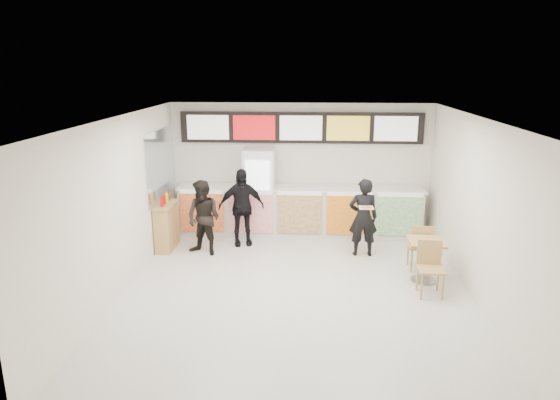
# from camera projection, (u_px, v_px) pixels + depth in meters

# --- Properties ---
(floor) EXTENTS (7.00, 7.00, 0.00)m
(floor) POSITION_uv_depth(u_px,v_px,m) (295.00, 293.00, 8.65)
(floor) COLOR beige
(floor) RESTS_ON ground
(ceiling) EXTENTS (7.00, 7.00, 0.00)m
(ceiling) POSITION_uv_depth(u_px,v_px,m) (297.00, 119.00, 7.86)
(ceiling) COLOR white
(ceiling) RESTS_ON wall_back
(wall_back) EXTENTS (6.00, 0.00, 6.00)m
(wall_back) POSITION_uv_depth(u_px,v_px,m) (301.00, 168.00, 11.63)
(wall_back) COLOR silver
(wall_back) RESTS_ON floor
(wall_left) EXTENTS (0.00, 7.00, 7.00)m
(wall_left) POSITION_uv_depth(u_px,v_px,m) (119.00, 207.00, 8.43)
(wall_left) COLOR silver
(wall_left) RESTS_ON floor
(wall_right) EXTENTS (0.00, 7.00, 7.00)m
(wall_right) POSITION_uv_depth(u_px,v_px,m) (481.00, 213.00, 8.08)
(wall_right) COLOR silver
(wall_right) RESTS_ON floor
(service_counter) EXTENTS (5.56, 0.77, 1.14)m
(service_counter) POSITION_uv_depth(u_px,v_px,m) (300.00, 211.00, 11.48)
(service_counter) COLOR silver
(service_counter) RESTS_ON floor
(menu_board) EXTENTS (5.50, 0.14, 0.70)m
(menu_board) POSITION_uv_depth(u_px,v_px,m) (301.00, 128.00, 11.30)
(menu_board) COLOR black
(menu_board) RESTS_ON wall_back
(drinks_fridge) EXTENTS (0.70, 0.67, 2.00)m
(drinks_fridge) POSITION_uv_depth(u_px,v_px,m) (259.00, 192.00, 11.44)
(drinks_fridge) COLOR white
(drinks_fridge) RESTS_ON floor
(mirror_panel) EXTENTS (0.01, 2.00, 1.50)m
(mirror_panel) POSITION_uv_depth(u_px,v_px,m) (161.00, 165.00, 10.72)
(mirror_panel) COLOR #B2B7BF
(mirror_panel) RESTS_ON wall_left
(customer_main) EXTENTS (0.61, 0.42, 1.63)m
(customer_main) POSITION_uv_depth(u_px,v_px,m) (363.00, 217.00, 10.18)
(customer_main) COLOR black
(customer_main) RESTS_ON floor
(customer_left) EXTENTS (0.93, 0.85, 1.57)m
(customer_left) POSITION_uv_depth(u_px,v_px,m) (204.00, 218.00, 10.24)
(customer_left) COLOR black
(customer_left) RESTS_ON floor
(customer_mid) EXTENTS (1.07, 0.66, 1.70)m
(customer_mid) POSITION_uv_depth(u_px,v_px,m) (241.00, 207.00, 10.79)
(customer_mid) COLOR black
(customer_mid) RESTS_ON floor
(pizza_slice) EXTENTS (0.36, 0.36, 0.02)m
(pizza_slice) POSITION_uv_depth(u_px,v_px,m) (366.00, 207.00, 9.65)
(pizza_slice) COLOR beige
(pizza_slice) RESTS_ON customer_main
(cafe_table) EXTENTS (0.65, 1.61, 0.93)m
(cafe_table) POSITION_uv_depth(u_px,v_px,m) (425.00, 253.00, 8.98)
(cafe_table) COLOR tan
(cafe_table) RESTS_ON floor
(condiment_ledge) EXTENTS (0.36, 0.89, 1.18)m
(condiment_ledge) POSITION_uv_depth(u_px,v_px,m) (167.00, 226.00, 10.64)
(condiment_ledge) COLOR tan
(condiment_ledge) RESTS_ON floor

